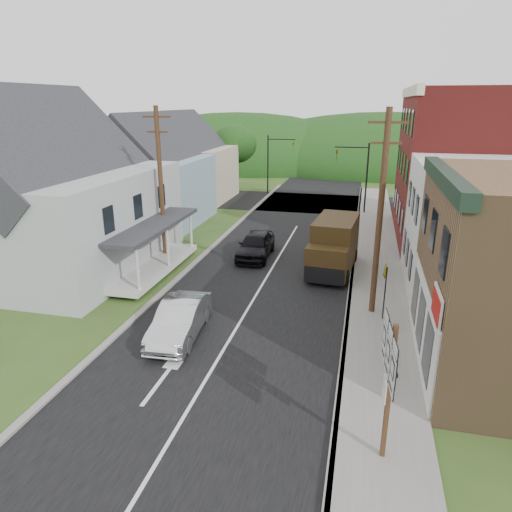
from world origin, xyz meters
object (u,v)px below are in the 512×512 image
Objects in this scene: warning_sign at (385,284)px; route_sign_cluster at (389,374)px; silver_sedan at (180,320)px; dark_sedan at (256,245)px; delivery_van at (334,246)px.

route_sign_cluster is at bearing -73.20° from warning_sign.
silver_sedan is 8.80m from warning_sign.
route_sign_cluster is at bearing -37.98° from silver_sedan.
dark_sedan reaches higher than silver_sedan.
silver_sedan is 10.57m from dark_sedan.
warning_sign is at bearing 17.57° from silver_sedan.
warning_sign is at bearing -45.60° from dark_sedan.
delivery_van is at bearing 54.33° from silver_sedan.
dark_sedan is at bearing 109.55° from route_sign_cluster.
route_sign_cluster is at bearing -75.29° from delivery_van.
silver_sedan is 10.70m from delivery_van.
route_sign_cluster is (7.20, -15.69, 1.89)m from dark_sedan.
route_sign_cluster is 1.53× the size of warning_sign.
delivery_van reaches higher than warning_sign.
silver_sedan is 0.98× the size of dark_sedan.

